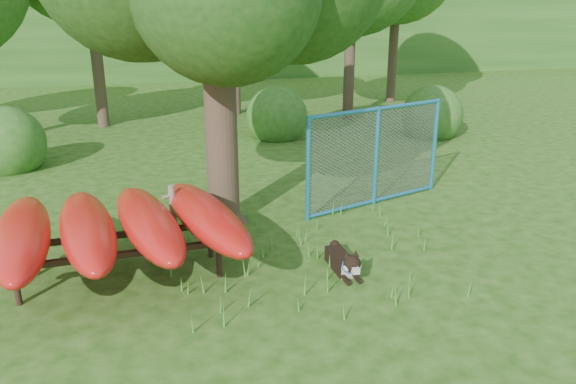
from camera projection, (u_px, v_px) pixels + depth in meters
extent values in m
plane|color=#1F450D|center=(297.00, 287.00, 7.90)|extent=(80.00, 80.00, 0.00)
cylinder|color=#3C2C20|center=(220.00, 103.00, 9.53)|extent=(0.73, 0.73, 4.34)
cone|color=#3C2C20|center=(224.00, 211.00, 10.16)|extent=(1.10, 1.10, 0.43)
cylinder|color=#3C2C20|center=(249.00, 67.00, 9.26)|extent=(1.23, 0.23, 0.92)
cylinder|color=#3C2C20|center=(196.00, 44.00, 9.45)|extent=(0.72, 0.90, 0.89)
cylinder|color=#6F6653|center=(174.00, 219.00, 8.81)|extent=(0.13, 0.13, 1.13)
cylinder|color=#6F6653|center=(172.00, 196.00, 8.69)|extent=(0.31, 0.16, 0.06)
cylinder|color=black|center=(17.00, 287.00, 7.35)|extent=(0.09, 0.09, 0.52)
cylinder|color=black|center=(219.00, 261.00, 8.10)|extent=(0.09, 0.09, 0.52)
cylinder|color=black|center=(24.00, 264.00, 8.00)|extent=(0.09, 0.09, 0.52)
cylinder|color=black|center=(210.00, 241.00, 8.76)|extent=(0.09, 0.09, 0.52)
cube|color=black|center=(121.00, 255.00, 7.64)|extent=(3.09, 0.18, 0.08)
cube|color=black|center=(119.00, 235.00, 8.29)|extent=(3.09, 0.18, 0.08)
ellipsoid|color=red|center=(22.00, 236.00, 7.52)|extent=(1.03, 3.15, 0.49)
ellipsoid|color=red|center=(87.00, 229.00, 7.76)|extent=(1.14, 3.16, 0.49)
ellipsoid|color=red|center=(148.00, 222.00, 7.99)|extent=(1.24, 3.17, 0.49)
ellipsoid|color=red|center=(206.00, 216.00, 8.22)|extent=(1.34, 3.18, 0.49)
cube|color=black|center=(340.00, 261.00, 8.41)|extent=(0.26, 0.68, 0.23)
cube|color=beige|center=(347.00, 270.00, 8.15)|extent=(0.22, 0.14, 0.21)
sphere|color=black|center=(352.00, 264.00, 7.93)|extent=(0.25, 0.25, 0.25)
cube|color=beige|center=(355.00, 270.00, 7.84)|extent=(0.10, 0.14, 0.09)
sphere|color=beige|center=(347.00, 267.00, 7.91)|extent=(0.12, 0.12, 0.12)
sphere|color=beige|center=(358.00, 266.00, 7.94)|extent=(0.12, 0.12, 0.12)
cone|color=black|center=(347.00, 254.00, 7.90)|extent=(0.11, 0.12, 0.12)
cone|color=black|center=(356.00, 253.00, 7.94)|extent=(0.11, 0.12, 0.12)
cylinder|color=black|center=(345.00, 279.00, 8.01)|extent=(0.07, 0.29, 0.07)
cylinder|color=black|center=(356.00, 277.00, 8.06)|extent=(0.07, 0.29, 0.07)
sphere|color=black|center=(335.00, 245.00, 8.73)|extent=(0.16, 0.16, 0.16)
torus|color=blue|center=(350.00, 265.00, 8.02)|extent=(0.24, 0.07, 0.25)
cylinder|color=teal|center=(308.00, 169.00, 10.01)|extent=(0.11, 0.11, 1.94)
cylinder|color=teal|center=(376.00, 156.00, 10.85)|extent=(0.11, 0.11, 1.94)
cylinder|color=teal|center=(434.00, 145.00, 11.69)|extent=(0.11, 0.11, 1.94)
cylinder|color=teal|center=(379.00, 109.00, 10.55)|extent=(3.10, 1.08, 0.08)
cylinder|color=teal|center=(374.00, 201.00, 11.14)|extent=(3.10, 1.08, 0.08)
plane|color=gray|center=(376.00, 156.00, 10.85)|extent=(3.07, 1.01, 3.23)
cylinder|color=#448F2E|center=(346.00, 262.00, 8.43)|extent=(0.02, 0.02, 0.18)
sphere|color=yellow|center=(346.00, 257.00, 8.40)|extent=(0.03, 0.03, 0.03)
sphere|color=yellow|center=(349.00, 256.00, 8.41)|extent=(0.03, 0.03, 0.03)
sphere|color=yellow|center=(344.00, 257.00, 8.43)|extent=(0.03, 0.03, 0.03)
sphere|color=yellow|center=(348.00, 258.00, 8.37)|extent=(0.03, 0.03, 0.03)
sphere|color=yellow|center=(345.00, 257.00, 8.38)|extent=(0.03, 0.03, 0.03)
cylinder|color=#3C2C20|center=(95.00, 42.00, 17.26)|extent=(0.36, 0.36, 5.25)
cylinder|color=#3C2C20|center=(234.00, 59.00, 19.52)|extent=(0.36, 0.36, 3.85)
cylinder|color=#3C2C20|center=(350.00, 48.00, 18.43)|extent=(0.36, 0.36, 4.76)
cylinder|color=#3C2C20|center=(394.00, 38.00, 21.90)|extent=(0.36, 0.36, 4.90)
sphere|color=#295C1E|center=(11.00, 169.00, 13.49)|extent=(1.80, 1.80, 1.80)
sphere|color=#295C1E|center=(430.00, 136.00, 16.83)|extent=(1.80, 1.80, 1.80)
sphere|color=#295C1E|center=(277.00, 137.00, 16.61)|extent=(1.80, 1.80, 1.80)
cube|color=#295C1E|center=(163.00, 16.00, 32.50)|extent=(80.00, 12.00, 6.00)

